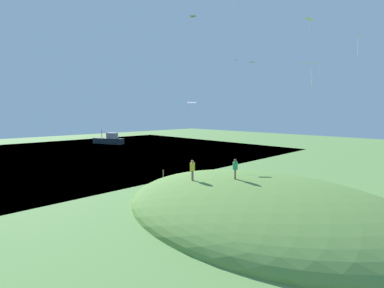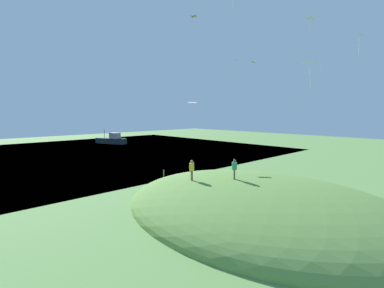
{
  "view_description": "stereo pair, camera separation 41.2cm",
  "coord_description": "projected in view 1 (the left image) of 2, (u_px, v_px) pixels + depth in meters",
  "views": [
    {
      "loc": [
        23.55,
        -21.98,
        8.2
      ],
      "look_at": [
        2.97,
        -1.65,
        4.93
      ],
      "focal_mm": 25.98,
      "sensor_mm": 36.0,
      "label": 1
    },
    {
      "loc": [
        23.84,
        -21.69,
        8.2
      ],
      "look_at": [
        2.97,
        -1.65,
        4.93
      ],
      "focal_mm": 25.98,
      "sensor_mm": 36.0,
      "label": 2
    }
  ],
  "objects": [
    {
      "name": "kite_2",
      "position": [
        236.0,
        60.0,
        41.13
      ],
      "size": [
        1.0,
        0.81,
        1.53
      ],
      "color": "white"
    },
    {
      "name": "kite_5",
      "position": [
        309.0,
        20.0,
        30.36
      ],
      "size": [
        0.88,
        1.17,
        1.76
      ],
      "color": "white"
    },
    {
      "name": "ground_plane",
      "position": [
        184.0,
        182.0,
        32.92
      ],
      "size": [
        160.0,
        160.0,
        0.0
      ],
      "primitive_type": "plane",
      "color": "#629048"
    },
    {
      "name": "grass_hill",
      "position": [
        260.0,
        208.0,
        23.91
      ],
      "size": [
        25.63,
        19.98,
        4.96
      ],
      "primitive_type": "ellipsoid",
      "color": "#5F8A3E",
      "rests_on": "ground_plane"
    },
    {
      "name": "person_watching_kites",
      "position": [
        192.0,
        168.0,
        24.86
      ],
      "size": [
        0.57,
        0.57,
        1.86
      ],
      "rotation": [
        0.0,
        0.0,
        2.72
      ],
      "color": "brown",
      "rests_on": "grass_hill"
    },
    {
      "name": "boat_on_lake",
      "position": [
        109.0,
        140.0,
        73.59
      ],
      "size": [
        9.11,
        5.19,
        3.72
      ],
      "rotation": [
        0.0,
        0.0,
        0.35
      ],
      "color": "#1B272E",
      "rests_on": "lake_water"
    },
    {
      "name": "kite_1",
      "position": [
        252.0,
        63.0,
        41.36
      ],
      "size": [
        0.97,
        1.19,
        1.73
      ],
      "color": "silver"
    },
    {
      "name": "kite_4",
      "position": [
        192.0,
        103.0,
        34.0
      ],
      "size": [
        1.28,
        1.3,
        1.27
      ],
      "color": "silver"
    },
    {
      "name": "kite_6",
      "position": [
        308.0,
        64.0,
        19.05
      ],
      "size": [
        0.93,
        0.7,
        1.75
      ],
      "color": "white"
    },
    {
      "name": "lake_water",
      "position": [
        76.0,
        155.0,
        55.5
      ],
      "size": [
        58.98,
        80.0,
        0.4
      ],
      "primitive_type": "cube",
      "color": "#406695",
      "rests_on": "ground_plane"
    },
    {
      "name": "kite_7",
      "position": [
        360.0,
        38.0,
        24.8
      ],
      "size": [
        0.49,
        0.67,
        1.77
      ],
      "color": "white"
    },
    {
      "name": "kite_3",
      "position": [
        319.0,
        64.0,
        33.23
      ],
      "size": [
        0.71,
        0.88,
        1.58
      ],
      "color": "silver"
    },
    {
      "name": "mooring_post",
      "position": [
        163.0,
        175.0,
        33.74
      ],
      "size": [
        0.14,
        0.14,
        1.28
      ],
      "primitive_type": "cylinder",
      "color": "brown",
      "rests_on": "ground_plane"
    },
    {
      "name": "kite_0",
      "position": [
        193.0,
        16.0,
        36.94
      ],
      "size": [
        0.97,
        0.81,
        1.12
      ],
      "color": "#F3DCD5"
    },
    {
      "name": "person_with_child",
      "position": [
        235.0,
        167.0,
        24.13
      ],
      "size": [
        0.62,
        0.62,
        1.76
      ],
      "rotation": [
        0.0,
        0.0,
        2.32
      ],
      "color": "brown",
      "rests_on": "grass_hill"
    }
  ]
}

